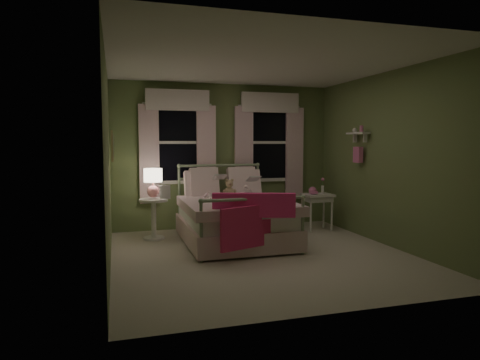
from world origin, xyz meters
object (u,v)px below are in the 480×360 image
object	(u,v)px
child_right	(243,180)
teddy_bear	(229,190)
table_lamp	(153,180)
nightstand_right	(318,200)
nightstand_left	(154,213)
child_left	(210,179)
bed	(234,217)

from	to	relation	value
child_right	teddy_bear	world-z (taller)	child_right
child_right	table_lamp	world-z (taller)	child_right
child_right	nightstand_right	size ratio (longest dim) A/B	1.12
nightstand_left	table_lamp	bearing A→B (deg)	-90.00
nightstand_left	nightstand_right	xyz separation A→B (m)	(2.82, -0.15, 0.13)
child_left	nightstand_left	distance (m)	1.06
bed	teddy_bear	xyz separation A→B (m)	(0.00, 0.26, 0.41)
teddy_bear	table_lamp	bearing A→B (deg)	166.13
bed	nightstand_left	size ratio (longest dim) A/B	3.13
nightstand_left	nightstand_right	distance (m)	2.83
teddy_bear	nightstand_left	bearing A→B (deg)	166.13
table_lamp	nightstand_right	xyz separation A→B (m)	(2.82, -0.15, -0.40)
child_left	teddy_bear	world-z (taller)	child_left
child_right	nightstand_right	xyz separation A→B (m)	(1.36, -0.01, -0.38)
bed	teddy_bear	size ratio (longest dim) A/B	6.72
nightstand_left	table_lamp	xyz separation A→B (m)	(0.00, -0.00, 0.54)
child_left	table_lamp	distance (m)	0.91
table_lamp	child_right	bearing A→B (deg)	-5.21
table_lamp	teddy_bear	bearing A→B (deg)	-13.87
teddy_bear	nightstand_right	world-z (taller)	teddy_bear
teddy_bear	child_left	bearing A→B (deg)	150.50
child_right	teddy_bear	size ratio (longest dim) A/B	2.38
bed	table_lamp	distance (m)	1.42
bed	teddy_bear	world-z (taller)	bed
child_right	bed	bearing A→B (deg)	57.87
nightstand_left	table_lamp	distance (m)	0.54
child_left	child_right	size ratio (longest dim) A/B	1.09
bed	nightstand_right	size ratio (longest dim) A/B	3.18
nightstand_left	nightstand_right	world-z (taller)	same
teddy_bear	nightstand_left	size ratio (longest dim) A/B	0.47
child_left	nightstand_left	world-z (taller)	child_left
teddy_bear	bed	bearing A→B (deg)	-90.00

